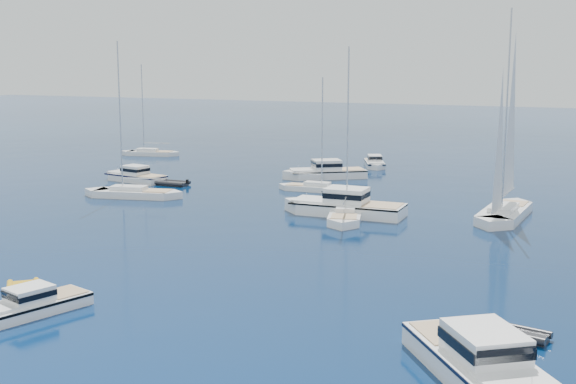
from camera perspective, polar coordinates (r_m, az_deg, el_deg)
name	(u,v)px	position (r m, az deg, el deg)	size (l,w,h in m)	color
ground	(50,306)	(43.24, -17.65, -8.25)	(400.00, 400.00, 0.00)	navy
motor_cruiser_near	(28,315)	(42.12, -19.18, -8.82)	(2.25, 7.35, 1.93)	white
motor_cruiser_right	(486,384)	(32.85, 14.83, -13.99)	(3.45, 11.28, 2.96)	white
motor_cruiser_centre	(344,215)	(65.24, 4.27, -1.73)	(3.56, 11.63, 3.05)	white
motor_cruiser_far_l	(134,181)	(85.02, -11.62, 0.81)	(2.66, 8.68, 2.28)	silver
motor_cruiser_distant	(325,178)	(85.62, 2.82, 1.07)	(3.15, 10.31, 2.71)	silver
motor_cruiser_horizon	(375,167)	(95.41, 6.61, 1.92)	(2.23, 7.29, 1.91)	silver
sailboat_mid_r	(346,219)	(63.66, 4.43, -2.03)	(2.64, 10.15, 14.92)	white
sailboat_mid_l	(133,197)	(75.06, -11.71, -0.38)	(2.77, 10.64, 15.64)	silver
sailboat_centre	(314,191)	(77.10, 2.01, 0.09)	(2.13, 8.19, 12.04)	silver
sailboat_sails_r	(504,218)	(66.24, 16.14, -1.92)	(3.19, 12.26, 18.03)	white
sailboat_far_l	(150,155)	(108.13, -10.45, 2.76)	(2.35, 9.02, 13.27)	silver
tender_yellow	(23,295)	(45.55, -19.54, -7.43)	(2.19, 4.07, 0.95)	#C78F0B
tender_grey_near	(519,338)	(38.28, 17.19, -10.61)	(1.69, 2.95, 0.95)	black
tender_grey_far	(170,185)	(81.69, -8.95, 0.53)	(2.27, 4.25, 0.95)	black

